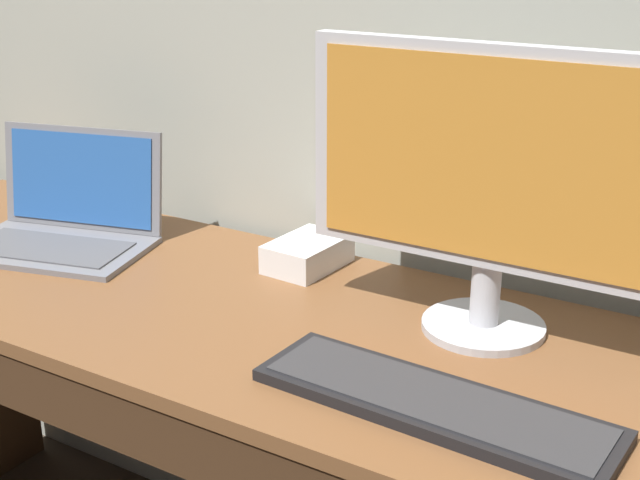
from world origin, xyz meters
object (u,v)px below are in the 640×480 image
at_px(external_monitor, 490,176).
at_px(external_drive_box, 306,253).
at_px(wired_keyboard, 433,403).
at_px(laptop_space_gray, 66,216).

relative_size(external_monitor, external_drive_box, 3.68).
bearing_deg(wired_keyboard, external_drive_box, 140.55).
bearing_deg(laptop_space_gray, wired_keyboard, -12.80).
bearing_deg(external_drive_box, laptop_space_gray, -163.96).
distance_m(laptop_space_gray, wired_keyboard, 0.88).
relative_size(external_monitor, wired_keyboard, 1.18).
bearing_deg(wired_keyboard, external_monitor, 97.44).
xyz_separation_m(laptop_space_gray, external_monitor, (0.82, 0.04, 0.19)).
bearing_deg(external_monitor, laptop_space_gray, -177.11).
xyz_separation_m(laptop_space_gray, external_drive_box, (0.46, 0.13, -0.03)).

